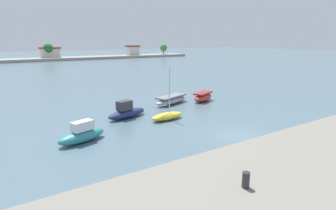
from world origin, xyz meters
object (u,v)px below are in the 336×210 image
moored_boat_2 (167,116)px  mooring_buoy_1 (142,111)px  moored_boat_0 (82,134)px  mooring_buoy_0 (170,94)px  mooring_bollard (246,180)px  moored_boat_3 (171,100)px  moored_boat_4 (203,97)px  moored_boat_1 (127,112)px

moored_boat_2 → mooring_buoy_1: bearing=94.2°
moored_boat_0 → mooring_buoy_0: bearing=19.1°
mooring_bollard → mooring_buoy_1: size_ratio=1.92×
moored_boat_0 → moored_boat_2: size_ratio=0.82×
moored_boat_0 → mooring_buoy_1: bearing=17.3°
moored_boat_0 → moored_boat_3: size_ratio=0.73×
moored_boat_3 → mooring_buoy_1: bearing=179.6°
mooring_bollard → moored_boat_4: mooring_bollard is taller
moored_boat_3 → moored_boat_4: 4.39m
moored_boat_0 → moored_boat_4: size_ratio=1.05×
moored_boat_0 → moored_boat_4: bearing=2.7°
moored_boat_1 → mooring_buoy_1: bearing=10.1°
moored_boat_2 → moored_boat_4: size_ratio=1.28×
mooring_buoy_0 → mooring_buoy_1: (-7.78, -5.96, -0.03)m
moored_boat_4 → mooring_buoy_0: (-1.48, 5.43, -0.37)m
moored_boat_0 → mooring_buoy_1: moored_boat_0 is taller
moored_boat_1 → moored_boat_2: bearing=-58.9°
mooring_buoy_1 → moored_boat_3: bearing=18.4°
mooring_buoy_0 → moored_boat_4: bearing=-74.7°
mooring_bollard → moored_boat_2: moored_boat_2 is taller
mooring_bollard → moored_boat_0: 15.03m
mooring_buoy_1 → mooring_buoy_0: bearing=37.5°
moored_boat_1 → moored_boat_4: (11.71, 1.70, -0.04)m
moored_boat_0 → mooring_buoy_1: (8.35, 5.57, -0.45)m
moored_boat_1 → mooring_bollard: bearing=-117.5°
moored_boat_0 → moored_boat_2: (8.98, 1.50, -0.20)m
moored_boat_2 → mooring_buoy_0: (7.15, 10.04, -0.21)m
moored_boat_4 → mooring_buoy_0: moored_boat_4 is taller
moored_boat_1 → mooring_buoy_1: (2.44, 1.16, -0.45)m
moored_boat_2 → mooring_buoy_0: size_ratio=13.49×
mooring_bollard → mooring_buoy_1: (6.57, 20.33, -2.66)m
mooring_buoy_0 → mooring_buoy_1: 9.80m
moored_boat_2 → mooring_buoy_1: (-0.62, 4.08, -0.24)m
moored_boat_0 → moored_boat_4: (17.62, 6.11, -0.04)m
moored_boat_0 → moored_boat_1: moored_boat_1 is taller
mooring_bollard → moored_boat_3: bearing=62.2°
moored_boat_1 → mooring_buoy_1: size_ratio=15.34×
mooring_buoy_0 → moored_boat_1: bearing=-145.1°
moored_boat_4 → mooring_buoy_1: (-9.26, -0.54, -0.40)m
moored_boat_1 → moored_boat_3: moored_boat_1 is taller
moored_boat_4 → mooring_buoy_0: 5.64m
mooring_bollard → moored_boat_1: mooring_bollard is taller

